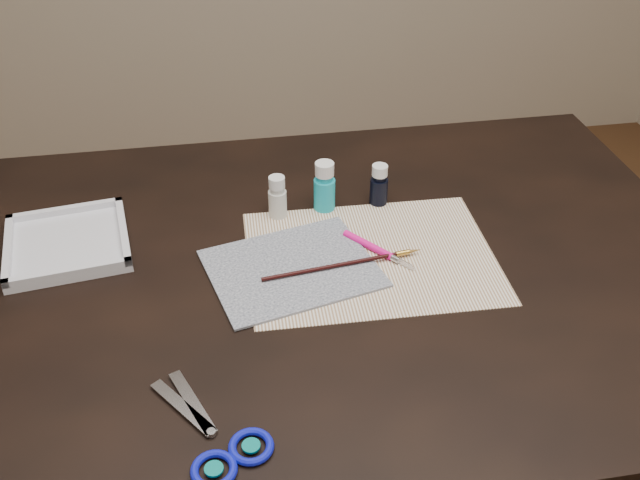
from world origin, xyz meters
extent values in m
cube|color=black|center=(0.00, 0.00, 0.38)|extent=(1.30, 0.90, 0.75)
cube|color=white|center=(0.09, 0.01, 0.75)|extent=(0.41, 0.32, 0.00)
cube|color=black|center=(-0.05, 0.00, 0.75)|extent=(0.30, 0.26, 0.00)
cylinder|color=silver|center=(-0.05, 0.15, 0.79)|extent=(0.04, 0.04, 0.08)
cylinder|color=#19AFC3|center=(0.04, 0.16, 0.80)|extent=(0.05, 0.05, 0.09)
cylinder|color=black|center=(0.13, 0.16, 0.79)|extent=(0.04, 0.04, 0.08)
cube|color=silver|center=(-0.40, 0.12, 0.76)|extent=(0.22, 0.22, 0.02)
camera|label=1|loc=(-0.15, -0.89, 1.45)|focal=40.00mm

